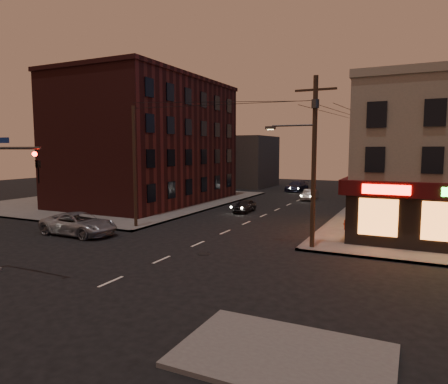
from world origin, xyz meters
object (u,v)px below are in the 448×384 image
Objects in this scene: sedan_mid at (310,195)px; sedan_far at (297,186)px; suv_cross at (79,224)px; sedan_near at (245,206)px; fire_hydrant at (346,224)px.

sedan_far is at bearing 114.40° from sedan_mid.
sedan_near is (6.47, 14.42, -0.17)m from suv_cross.
sedan_near is 4.81× the size of fire_hydrant.
sedan_mid reaches higher than sedan_near.
sedan_mid is at bearing 111.59° from fire_hydrant.
sedan_far reaches higher than sedan_mid.
suv_cross reaches higher than sedan_mid.
sedan_mid is at bearing -58.69° from sedan_far.
sedan_far is at bearing 88.51° from sedan_near.
suv_cross reaches higher than fire_hydrant.
sedan_mid is at bearing -19.40° from suv_cross.
sedan_mid is 5.05× the size of fire_hydrant.
suv_cross is 18.96m from fire_hydrant.
suv_cross is at bearing -92.44° from sedan_far.
fire_hydrant is at bearing -68.22° from sedan_mid.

